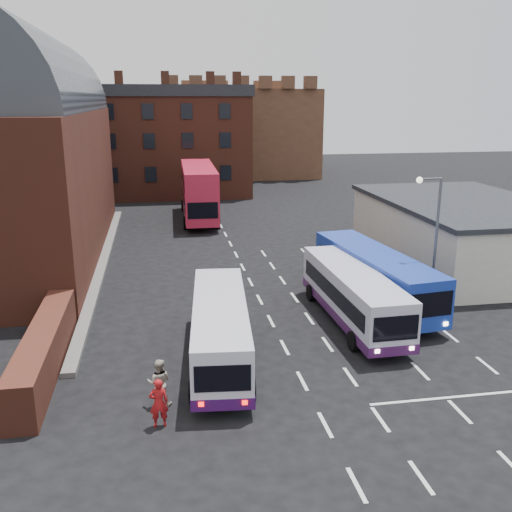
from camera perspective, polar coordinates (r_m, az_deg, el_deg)
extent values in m
plane|color=black|center=(23.93, 4.16, -11.48)|extent=(180.00, 180.00, 0.00)
cube|color=#602B1E|center=(43.29, -23.49, 6.49)|extent=(12.00, 28.00, 10.00)
cylinder|color=#1E2328|center=(42.90, -24.23, 13.09)|extent=(12.00, 26.00, 12.00)
cube|color=#602B1E|center=(25.23, -20.39, -8.73)|extent=(1.20, 10.00, 1.80)
cube|color=beige|center=(41.13, 20.07, 2.16)|extent=(10.00, 16.00, 4.00)
cube|color=#282B30|center=(40.73, 20.34, 5.03)|extent=(10.40, 16.40, 0.30)
cube|color=brown|center=(66.88, -10.56, 10.70)|extent=(22.00, 10.00, 11.00)
cube|color=brown|center=(87.52, -2.42, 12.35)|extent=(22.00, 22.00, 12.00)
cube|color=silver|center=(24.24, -3.61, -7.08)|extent=(3.09, 9.86, 2.20)
cube|color=black|center=(24.19, -3.62, -6.79)|extent=(3.04, 8.67, 0.79)
cylinder|color=black|center=(27.52, -6.00, -6.78)|extent=(0.33, 0.90, 0.88)
cylinder|color=black|center=(21.63, -6.40, -13.34)|extent=(0.33, 0.90, 0.88)
cylinder|color=black|center=(27.54, -1.38, -6.68)|extent=(0.33, 0.90, 0.88)
cylinder|color=black|center=(21.65, -0.40, -13.20)|extent=(0.33, 0.90, 0.88)
cube|color=silver|center=(28.60, 9.68, -3.63)|extent=(2.49, 9.93, 2.25)
cube|color=black|center=(28.56, 9.69, -3.37)|extent=(2.52, 8.73, 0.81)
cylinder|color=black|center=(26.74, 14.22, -7.86)|extent=(0.27, 0.90, 0.90)
cylinder|color=black|center=(32.44, 9.27, -3.38)|extent=(0.27, 0.90, 0.90)
cylinder|color=black|center=(25.90, 9.67, -8.38)|extent=(0.27, 0.90, 0.90)
cylinder|color=black|center=(31.75, 5.46, -3.66)|extent=(0.27, 0.90, 0.90)
cube|color=#1A36A3|center=(31.36, 11.79, -1.77)|extent=(3.69, 10.88, 2.42)
cube|color=black|center=(31.31, 11.80, -1.52)|extent=(3.61, 9.70, 0.87)
cylinder|color=black|center=(29.62, 16.84, -5.65)|extent=(0.39, 1.00, 0.97)
cylinder|color=black|center=(35.44, 10.53, -1.74)|extent=(0.39, 1.00, 0.97)
cylinder|color=black|center=(28.40, 12.72, -6.27)|extent=(0.39, 1.00, 0.97)
cylinder|color=black|center=(34.43, 6.93, -2.10)|extent=(0.39, 1.00, 0.97)
cube|color=red|center=(52.53, -5.74, 6.59)|extent=(3.10, 12.39, 4.37)
cube|color=black|center=(52.63, -5.73, 5.93)|extent=(3.13, 11.20, 1.01)
cylinder|color=black|center=(49.16, -3.81, 3.43)|extent=(0.34, 1.13, 1.12)
cylinder|color=black|center=(57.28, -4.50, 5.15)|extent=(0.34, 1.13, 1.12)
cylinder|color=black|center=(49.03, -7.08, 3.31)|extent=(0.34, 1.13, 1.12)
cylinder|color=black|center=(57.16, -7.31, 5.05)|extent=(0.34, 1.13, 1.12)
cylinder|color=#575B61|center=(30.64, 17.51, 0.92)|extent=(0.14, 0.14, 7.00)
cylinder|color=#575B61|center=(29.66, 17.06, 7.40)|extent=(1.23, 0.22, 0.09)
sphere|color=#FFF2CC|center=(29.34, 16.04, 7.31)|extent=(0.31, 0.31, 0.31)
imported|color=#A01215|center=(20.19, -9.71, -14.28)|extent=(0.68, 0.48, 1.77)
imported|color=#B2A796|center=(21.45, -9.67, -12.36)|extent=(0.96, 0.80, 1.79)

